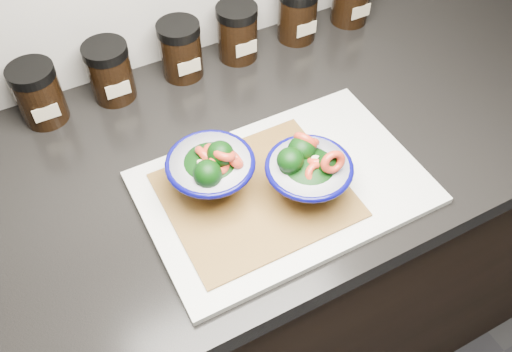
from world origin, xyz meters
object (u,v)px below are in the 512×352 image
spice_jar_a (39,94)px  spice_jar_b (110,72)px  cutting_board (283,187)px  spice_jar_d (237,32)px  bowl_right (308,172)px  spice_jar_c (181,50)px  bowl_left (212,170)px  spice_jar_e (297,14)px

spice_jar_a → spice_jar_b: same height
cutting_board → spice_jar_d: 0.37m
bowl_right → cutting_board: bearing=131.2°
spice_jar_b → spice_jar_c: size_ratio=1.00×
spice_jar_a → spice_jar_c: bearing=0.0°
bowl_left → spice_jar_a: bearing=122.4°
cutting_board → spice_jar_e: (0.23, 0.35, 0.05)m
bowl_right → bowl_left: bearing=150.1°
spice_jar_c → spice_jar_a: bearing=180.0°
bowl_left → spice_jar_d: size_ratio=1.23×
spice_jar_a → spice_jar_d: size_ratio=1.00×
spice_jar_c → spice_jar_d: 0.12m
spice_jar_c → bowl_left: bearing=-104.0°
bowl_left → spice_jar_e: size_ratio=1.23×
spice_jar_e → spice_jar_a: bearing=180.0°
bowl_right → spice_jar_a: 0.50m
bowl_left → bowl_right: bowl_right is taller
bowl_left → spice_jar_d: bearing=57.1°
cutting_board → spice_jar_b: 0.39m
spice_jar_a → spice_jar_d: (0.39, 0.00, 0.00)m
cutting_board → bowl_right: 0.07m
bowl_right → spice_jar_b: (-0.19, 0.38, -0.00)m
bowl_left → spice_jar_b: 0.31m
bowl_left → spice_jar_a: size_ratio=1.23×
spice_jar_a → spice_jar_e: same height
bowl_right → spice_jar_c: 0.38m
cutting_board → spice_jar_a: 0.46m
bowl_left → spice_jar_e: bowl_left is taller
bowl_left → spice_jar_e: bearing=42.3°
spice_jar_b → spice_jar_c: (0.14, 0.00, 0.00)m
spice_jar_d → spice_jar_e: bearing=0.0°
spice_jar_b → spice_jar_d: same height
spice_jar_c → bowl_right: bearing=-82.1°
spice_jar_e → spice_jar_c: bearing=180.0°
bowl_right → spice_jar_e: (0.21, 0.38, -0.00)m
cutting_board → bowl_right: size_ratio=3.30×
spice_jar_c → spice_jar_d: same height
bowl_right → spice_jar_b: bearing=116.9°
spice_jar_a → spice_jar_e: (0.53, 0.00, 0.00)m
cutting_board → bowl_left: 0.13m
spice_jar_c → spice_jar_e: size_ratio=1.00×
spice_jar_a → spice_jar_c: 0.27m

